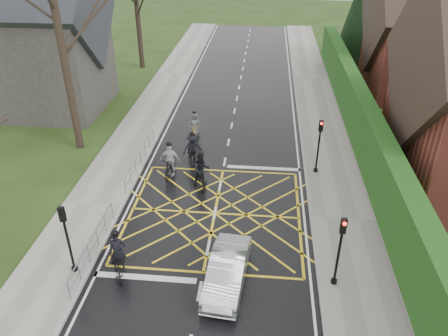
% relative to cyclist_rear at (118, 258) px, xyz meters
% --- Properties ---
extents(ground, '(120.00, 120.00, 0.00)m').
position_rel_cyclist_rear_xyz_m(ground, '(3.36, 4.23, -0.66)').
color(ground, black).
rests_on(ground, ground).
extents(road, '(9.00, 80.00, 0.01)m').
position_rel_cyclist_rear_xyz_m(road, '(3.36, 4.23, -0.65)').
color(road, black).
rests_on(road, ground).
extents(sidewalk_right, '(3.00, 80.00, 0.15)m').
position_rel_cyclist_rear_xyz_m(sidewalk_right, '(9.36, 4.23, -0.58)').
color(sidewalk_right, gray).
rests_on(sidewalk_right, ground).
extents(sidewalk_left, '(3.00, 80.00, 0.15)m').
position_rel_cyclist_rear_xyz_m(sidewalk_left, '(-2.64, 4.23, -0.58)').
color(sidewalk_left, gray).
rests_on(sidewalk_left, ground).
extents(stone_wall, '(0.50, 38.00, 0.70)m').
position_rel_cyclist_rear_xyz_m(stone_wall, '(11.11, 10.23, -0.31)').
color(stone_wall, slate).
rests_on(stone_wall, ground).
extents(hedge, '(0.90, 38.00, 2.80)m').
position_rel_cyclist_rear_xyz_m(hedge, '(11.11, 10.23, 1.44)').
color(hedge, '#103C11').
rests_on(hedge, stone_wall).
extents(house_far, '(9.80, 8.80, 10.30)m').
position_rel_cyclist_rear_xyz_m(house_far, '(18.12, 22.23, 3.70)').
color(house_far, brown).
rests_on(house_far, ground).
extents(conifer, '(4.60, 4.60, 10.00)m').
position_rel_cyclist_rear_xyz_m(conifer, '(14.11, 30.23, 4.34)').
color(conifer, black).
rests_on(conifer, ground).
extents(church, '(8.80, 7.80, 11.00)m').
position_rel_cyclist_rear_xyz_m(church, '(-10.17, 16.23, 4.27)').
color(church, '#2D2B28').
rests_on(church, ground).
extents(tree_near, '(9.24, 9.24, 11.44)m').
position_rel_cyclist_rear_xyz_m(tree_near, '(-5.64, 10.23, 7.26)').
color(tree_near, black).
rests_on(tree_near, ground).
extents(railing_south, '(0.05, 5.04, 1.03)m').
position_rel_cyclist_rear_xyz_m(railing_south, '(-1.29, 0.73, 0.12)').
color(railing_south, slate).
rests_on(railing_south, ground).
extents(railing_north, '(0.05, 6.04, 1.03)m').
position_rel_cyclist_rear_xyz_m(railing_north, '(-1.29, 8.23, 0.13)').
color(railing_north, slate).
rests_on(railing_north, ground).
extents(traffic_light_ne, '(0.24, 0.31, 3.21)m').
position_rel_cyclist_rear_xyz_m(traffic_light_ne, '(8.46, 8.42, 1.00)').
color(traffic_light_ne, black).
rests_on(traffic_light_ne, ground).
extents(traffic_light_se, '(0.24, 0.31, 3.21)m').
position_rel_cyclist_rear_xyz_m(traffic_light_se, '(8.46, 0.02, 1.00)').
color(traffic_light_se, black).
rests_on(traffic_light_se, ground).
extents(traffic_light_sw, '(0.24, 0.31, 3.21)m').
position_rel_cyclist_rear_xyz_m(traffic_light_sw, '(-1.74, -0.27, 1.00)').
color(traffic_light_sw, black).
rests_on(traffic_light_sw, ground).
extents(cyclist_rear, '(1.45, 2.20, 2.02)m').
position_rel_cyclist_rear_xyz_m(cyclist_rear, '(0.00, 0.00, 0.00)').
color(cyclist_rear, black).
rests_on(cyclist_rear, ground).
extents(cyclist_back, '(1.16, 2.07, 2.00)m').
position_rel_cyclist_rear_xyz_m(cyclist_back, '(2.40, 6.64, 0.10)').
color(cyclist_back, black).
rests_on(cyclist_back, ground).
extents(cyclist_mid, '(1.41, 2.08, 1.91)m').
position_rel_cyclist_rear_xyz_m(cyclist_mid, '(1.54, 9.05, 0.04)').
color(cyclist_mid, black).
rests_on(cyclist_mid, ground).
extents(cyclist_front, '(1.11, 2.04, 2.01)m').
position_rel_cyclist_rear_xyz_m(cyclist_front, '(0.55, 7.52, 0.08)').
color(cyclist_front, black).
rests_on(cyclist_front, ground).
extents(cyclist_lead, '(0.81, 1.79, 1.68)m').
position_rel_cyclist_rear_xyz_m(cyclist_lead, '(1.12, 12.50, -0.07)').
color(cyclist_lead, gold).
rests_on(cyclist_lead, ground).
extents(car, '(1.70, 3.98, 1.28)m').
position_rel_cyclist_rear_xyz_m(car, '(4.36, -0.25, -0.02)').
color(car, '#AEB1B5').
rests_on(car, ground).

